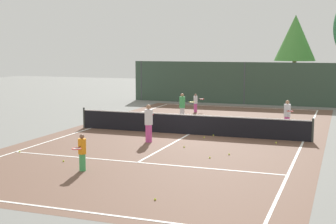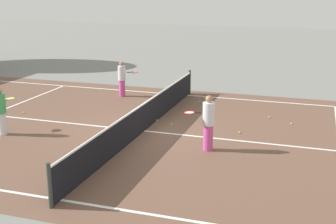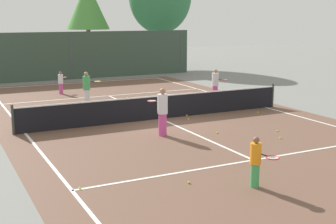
% 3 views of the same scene
% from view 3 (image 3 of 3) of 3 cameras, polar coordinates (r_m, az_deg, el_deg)
% --- Properties ---
extents(ground_plane, '(80.00, 80.00, 0.00)m').
position_cam_3_polar(ground_plane, '(19.44, -0.96, -0.84)').
color(ground_plane, slate).
extents(court_surface, '(13.00, 25.00, 0.01)m').
position_cam_3_polar(court_surface, '(19.44, -0.96, -0.84)').
color(court_surface, brown).
rests_on(court_surface, ground_plane).
extents(tennis_net, '(11.90, 0.10, 1.10)m').
position_cam_3_polar(tennis_net, '(19.33, -0.96, 0.63)').
color(tennis_net, '#333833').
rests_on(tennis_net, ground_plane).
extents(perimeter_fence, '(18.00, 0.12, 3.20)m').
position_cam_3_polar(perimeter_fence, '(32.27, -11.91, 6.78)').
color(perimeter_fence, '#384C3D').
rests_on(perimeter_fence, ground_plane).
extents(tree_0, '(3.44, 3.44, 7.01)m').
position_cam_3_polar(tree_0, '(38.58, -9.85, 12.78)').
color(tree_0, brown).
rests_on(tree_0, ground_plane).
extents(player_0, '(0.57, 0.92, 1.59)m').
position_cam_3_polar(player_0, '(23.79, 5.84, 3.42)').
color(player_0, '#D14799').
rests_on(player_0, ground_plane).
extents(player_1, '(0.55, 0.95, 1.72)m').
position_cam_3_polar(player_1, '(16.55, -0.70, 0.09)').
color(player_1, '#D14799').
rests_on(player_1, ground_plane).
extents(player_2, '(0.66, 0.80, 1.24)m').
position_cam_3_polar(player_2, '(26.30, -13.01, 3.58)').
color(player_2, '#D14799').
rests_on(player_2, ground_plane).
extents(player_3, '(0.42, 0.86, 1.30)m').
position_cam_3_polar(player_3, '(11.79, 10.77, -5.97)').
color(player_3, '#3FA559').
rests_on(player_3, ground_plane).
extents(player_4, '(0.92, 0.40, 1.61)m').
position_cam_3_polar(player_4, '(22.70, -9.93, 2.93)').
color(player_4, silver).
rests_on(player_4, ground_plane).
extents(tennis_ball_0, '(0.07, 0.07, 0.07)m').
position_cam_3_polar(tennis_ball_0, '(24.47, -5.06, 1.79)').
color(tennis_ball_0, '#CCE533').
rests_on(tennis_ball_0, ground_plane).
extents(tennis_ball_1, '(0.07, 0.07, 0.07)m').
position_cam_3_polar(tennis_ball_1, '(12.05, 2.59, -8.63)').
color(tennis_ball_1, '#CCE533').
rests_on(tennis_ball_1, ground_plane).
extents(tennis_ball_2, '(0.07, 0.07, 0.07)m').
position_cam_3_polar(tennis_ball_2, '(18.60, -7.61, -1.42)').
color(tennis_ball_2, '#CCE533').
rests_on(tennis_ball_2, ground_plane).
extents(tennis_ball_3, '(0.07, 0.07, 0.07)m').
position_cam_3_polar(tennis_ball_3, '(16.75, 13.64, -3.11)').
color(tennis_ball_3, '#CCE533').
rests_on(tennis_ball_3, ground_plane).
extents(tennis_ball_4, '(0.07, 0.07, 0.07)m').
position_cam_3_polar(tennis_ball_4, '(19.98, 2.32, -0.41)').
color(tennis_ball_4, '#CCE533').
rests_on(tennis_ball_4, ground_plane).
extents(tennis_ball_5, '(0.07, 0.07, 0.07)m').
position_cam_3_polar(tennis_ball_5, '(22.15, -15.22, 0.38)').
color(tennis_ball_5, '#CCE533').
rests_on(tennis_ball_5, ground_plane).
extents(tennis_ball_6, '(0.07, 0.07, 0.07)m').
position_cam_3_polar(tennis_ball_6, '(19.26, 2.55, -0.87)').
color(tennis_ball_6, '#CCE533').
rests_on(tennis_ball_6, ground_plane).
extents(tennis_ball_7, '(0.07, 0.07, 0.07)m').
position_cam_3_polar(tennis_ball_7, '(11.86, -10.77, -9.16)').
color(tennis_ball_7, '#CCE533').
rests_on(tennis_ball_7, ground_plane).
extents(tennis_ball_8, '(0.07, 0.07, 0.07)m').
position_cam_3_polar(tennis_ball_8, '(19.56, -9.52, -0.82)').
color(tennis_ball_8, '#CCE533').
rests_on(tennis_ball_8, ground_plane).
extents(tennis_ball_9, '(0.07, 0.07, 0.07)m').
position_cam_3_polar(tennis_ball_9, '(20.97, 10.95, -0.04)').
color(tennis_ball_9, '#CCE533').
rests_on(tennis_ball_9, ground_plane).
extents(tennis_ball_10, '(0.07, 0.07, 0.07)m').
position_cam_3_polar(tennis_ball_10, '(17.75, 13.27, -2.26)').
color(tennis_ball_10, '#CCE533').
rests_on(tennis_ball_10, ground_plane).
extents(tennis_ball_11, '(0.07, 0.07, 0.07)m').
position_cam_3_polar(tennis_ball_11, '(17.10, 6.07, -2.54)').
color(tennis_ball_11, '#CCE533').
rests_on(tennis_ball_11, ground_plane).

